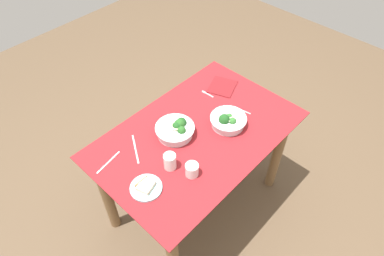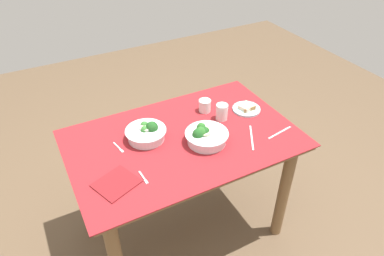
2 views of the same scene
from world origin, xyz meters
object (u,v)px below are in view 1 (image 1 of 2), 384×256
water_glass_center (192,170)px  fork_by_near_bowl (243,111)px  bread_side_plate (146,187)px  water_glass_side (170,161)px  broccoli_bowl_near (176,129)px  napkin_folded_upper (222,87)px  table_knife_left (135,149)px  fork_by_far_bowl (207,94)px  table_knife_right (108,162)px  broccoli_bowl_far (228,121)px

water_glass_center → fork_by_near_bowl: size_ratio=0.74×
bread_side_plate → water_glass_side: 0.19m
broccoli_bowl_near → bread_side_plate: size_ratio=1.37×
water_glass_side → fork_by_near_bowl: 0.63m
water_glass_center → napkin_folded_upper: water_glass_center is taller
table_knife_left → fork_by_far_bowl: bearing=-57.1°
water_glass_center → table_knife_right: size_ratio=0.42×
fork_by_near_bowl → bread_side_plate: bearing=78.4°
fork_by_far_bowl → napkin_folded_upper: (-0.13, 0.03, 0.00)m
broccoli_bowl_far → table_knife_left: broccoli_bowl_far is taller
broccoli_bowl_near → table_knife_left: size_ratio=1.08×
table_knife_left → napkin_folded_upper: (-0.77, 0.01, 0.00)m
water_glass_center → napkin_folded_upper: bearing=-152.8°
table_knife_left → table_knife_right: size_ratio=1.20×
broccoli_bowl_far → fork_by_far_bowl: broccoli_bowl_far is taller
water_glass_side → table_knife_left: water_glass_side is taller
water_glass_center → fork_by_near_bowl: water_glass_center is taller
bread_side_plate → water_glass_center: 0.26m
water_glass_center → water_glass_side: bearing=-68.7°
fork_by_far_bowl → napkin_folded_upper: 0.13m
broccoli_bowl_far → bread_side_plate: (0.64, -0.02, -0.03)m
water_glass_side → table_knife_left: bearing=-78.0°
water_glass_side → table_knife_right: bearing=-51.5°
broccoli_bowl_near → napkin_folded_upper: broccoli_bowl_near is taller
napkin_folded_upper → fork_by_far_bowl: bearing=-12.1°
broccoli_bowl_far → fork_by_far_bowl: (-0.13, -0.28, -0.03)m
fork_by_far_bowl → napkin_folded_upper: napkin_folded_upper is taller
broccoli_bowl_far → fork_by_near_bowl: 0.17m
broccoli_bowl_far → napkin_folded_upper: broccoli_bowl_far is taller
fork_by_far_bowl → table_knife_right: bearing=85.6°
broccoli_bowl_far → napkin_folded_upper: size_ratio=1.19×
bread_side_plate → table_knife_right: bread_side_plate is taller
broccoli_bowl_far → fork_by_far_bowl: size_ratio=2.31×
table_knife_right → napkin_folded_upper: size_ratio=0.97×
napkin_folded_upper → water_glass_side: bearing=17.4°
broccoli_bowl_near → table_knife_right: size_ratio=1.29×
fork_by_far_bowl → water_glass_side: bearing=110.1°
broccoli_bowl_far → napkin_folded_upper: bearing=-135.3°
water_glass_center → table_knife_left: water_glass_center is taller
fork_by_near_bowl → napkin_folded_upper: 0.26m
water_glass_side → table_knife_right: size_ratio=0.53×
fork_by_far_bowl → fork_by_near_bowl: same height
fork_by_near_bowl → napkin_folded_upper: (-0.09, -0.25, 0.00)m
water_glass_side → napkin_folded_upper: 0.75m
broccoli_bowl_near → fork_by_far_bowl: (-0.40, -0.11, -0.04)m
water_glass_side → fork_by_far_bowl: water_glass_side is taller
fork_by_near_bowl → napkin_folded_upper: size_ratio=0.55×
fork_by_near_bowl → broccoli_bowl_far: bearing=82.3°
fork_by_near_bowl → napkin_folded_upper: napkin_folded_upper is taller
water_glass_side → table_knife_right: 0.35m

